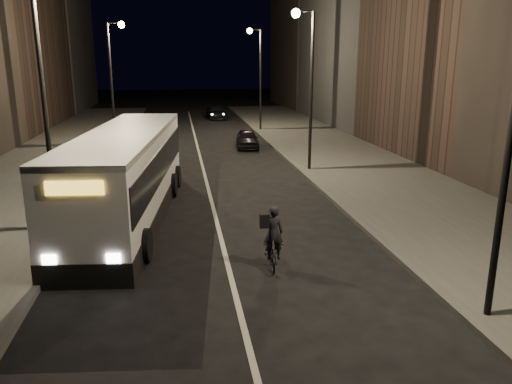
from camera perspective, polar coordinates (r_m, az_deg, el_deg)
name	(u,v)px	position (r m, az deg, el deg)	size (l,w,h in m)	color
ground	(228,267)	(14.71, -3.20, -8.51)	(180.00, 180.00, 0.00)	black
sidewalk_right	(348,161)	(29.70, 10.52, 3.47)	(7.00, 70.00, 0.16)	#363633
sidewalk_left	(43,171)	(28.95, -23.16, 2.22)	(7.00, 70.00, 0.16)	#363633
building_row_right	(388,0)	(44.68, 14.85, 20.44)	(8.00, 61.00, 21.00)	black
streetlight_right_near	(505,84)	(11.54, 26.61, 10.98)	(1.20, 0.44, 8.12)	black
streetlight_right_mid	(307,69)	(26.29, 5.83, 13.79)	(1.20, 0.44, 8.12)	black
streetlight_right_far	(257,65)	(41.97, 0.16, 14.26)	(1.20, 0.44, 8.12)	black
streetlight_left_near	(50,75)	(17.91, -22.51, 12.27)	(1.20, 0.44, 8.12)	black
streetlight_left_far	(114,67)	(35.68, -15.89, 13.60)	(1.20, 0.44, 8.12)	black
city_bus	(127,172)	(19.16, -14.53, 2.26)	(3.91, 12.48, 3.31)	white
cyclist_on_bicycle	(272,247)	(14.45, 1.86, -6.25)	(0.70, 1.68, 1.89)	black
car_near	(247,139)	(34.11, -1.00, 6.10)	(1.45, 3.60, 1.23)	black
car_mid	(152,137)	(35.40, -11.77, 6.16)	(1.37, 3.92, 1.29)	#323234
car_far	(216,112)	(51.43, -4.57, 9.08)	(1.84, 4.52, 1.31)	black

